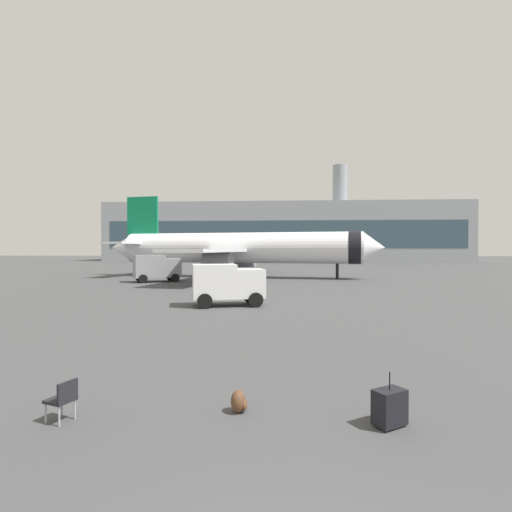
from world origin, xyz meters
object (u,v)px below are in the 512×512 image
safety_cone_mid (160,272)px  safety_cone_far (160,272)px  rolling_suitcase (390,407)px  safety_cone_outer (208,272)px  safety_cone_near (251,271)px  cargo_van (227,283)px  airplane_at_gate (238,248)px  service_truck (157,267)px  gate_chair (63,398)px  traveller_backpack (239,402)px

safety_cone_mid → safety_cone_far: size_ratio=0.87×
rolling_suitcase → safety_cone_mid: bearing=112.6°
safety_cone_mid → safety_cone_far: (-0.13, 0.25, 0.05)m
safety_cone_outer → rolling_suitcase: 47.10m
safety_cone_near → cargo_van: bearing=-88.2°
cargo_van → safety_cone_far: (-13.47, 29.15, -1.05)m
safety_cone_far → airplane_at_gate: bearing=-19.4°
rolling_suitcase → safety_cone_outer: bearing=105.1°
service_truck → safety_cone_far: size_ratio=6.53×
safety_cone_far → rolling_suitcase: 49.66m
safety_cone_near → rolling_suitcase: (6.63, -48.63, -0.01)m
safety_cone_mid → gate_chair: (12.30, -45.83, 0.15)m
safety_cone_near → rolling_suitcase: bearing=-82.2°
airplane_at_gate → safety_cone_mid: airplane_at_gate is taller
airplane_at_gate → gate_chair: size_ratio=41.47×
safety_cone_mid → traveller_backpack: safety_cone_mid is taller
rolling_suitcase → traveller_backpack: bearing=171.1°
cargo_van → traveller_backpack: bearing=-81.2°
safety_cone_mid → safety_cone_outer: (6.70, -0.12, 0.03)m
rolling_suitcase → traveller_backpack: size_ratio=2.29×
cargo_van → safety_cone_near: cargo_van is taller
safety_cone_far → traveller_backpack: safety_cone_far is taller
safety_cone_near → traveller_backpack: 48.27m
cargo_van → safety_cone_near: (-1.03, 31.93, -1.05)m
airplane_at_gate → service_truck: bearing=-135.9°
airplane_at_gate → traveller_backpack: size_ratio=74.30×
rolling_suitcase → gate_chair: bearing=-178.0°
cargo_van → safety_cone_near: bearing=91.8°
cargo_van → safety_cone_near: size_ratio=5.88×
cargo_van → airplane_at_gate: bearing=94.9°
service_truck → safety_cone_near: bearing=57.8°
safety_cone_near → traveller_backpack: bearing=-85.8°
safety_cone_outer → traveller_backpack: (9.16, -45.00, -0.15)m
safety_cone_far → rolling_suitcase: bearing=-67.4°
service_truck → safety_cone_mid: (-3.22, 11.44, -1.26)m
safety_cone_near → safety_cone_mid: bearing=-166.2°
rolling_suitcase → airplane_at_gate: bearing=100.5°
cargo_van → safety_cone_far: bearing=114.8°
safety_cone_near → rolling_suitcase: 49.08m
safety_cone_outer → rolling_suitcase: (12.25, -45.48, 0.01)m
gate_chair → traveller_backpack: bearing=11.4°
traveller_backpack → safety_cone_far: bearing=109.4°
gate_chair → rolling_suitcase: bearing=2.0°
safety_cone_far → traveller_backpack: size_ratio=1.68×
rolling_suitcase → traveller_backpack: (-3.09, 0.48, -0.16)m
safety_cone_near → safety_cone_far: safety_cone_near is taller
airplane_at_gate → traveller_backpack: airplane_at_gate is taller
traveller_backpack → service_truck: bearing=110.6°
safety_cone_near → gate_chair: size_ratio=0.94×
cargo_van → safety_cone_mid: cargo_van is taller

